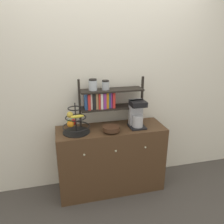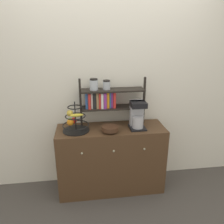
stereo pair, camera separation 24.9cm
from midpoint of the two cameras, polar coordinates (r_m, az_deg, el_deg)
The scene contains 7 objects.
ground_plane at distance 2.83m, azimuth -1.82°, elevation -21.62°, with size 12.00×12.00×0.00m, color #47423D.
wall_back at distance 2.67m, azimuth -4.29°, elevation 7.26°, with size 7.00×0.05×2.60m, color silver.
sideboard at distance 2.76m, azimuth -2.88°, elevation -12.20°, with size 1.27×0.45×0.83m.
coffee_maker at distance 2.55m, azimuth 3.71°, elevation -0.54°, with size 0.18×0.21×0.33m.
fruit_stand at distance 2.47m, azimuth -12.65°, elevation -2.85°, with size 0.30×0.30×0.35m.
wooden_bowl at distance 2.45m, azimuth -3.15°, elevation -4.42°, with size 0.19×0.19×0.07m.
shelf_hutch at distance 2.55m, azimuth -4.93°, elevation 3.67°, with size 0.78×0.20×0.57m.
Camera 1 is at (-0.55, -2.07, 1.86)m, focal length 35.00 mm.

